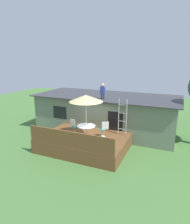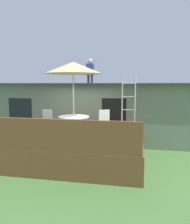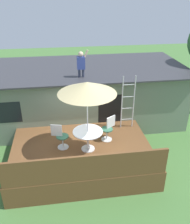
{
  "view_description": "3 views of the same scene",
  "coord_description": "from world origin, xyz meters",
  "px_view_note": "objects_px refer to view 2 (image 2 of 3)",
  "views": [
    {
      "loc": [
        4.94,
        -9.83,
        5.25
      ],
      "look_at": [
        0.17,
        1.17,
        2.01
      ],
      "focal_mm": 31.51,
      "sensor_mm": 36.0,
      "label": 1
    },
    {
      "loc": [
        2.29,
        -7.19,
        2.63
      ],
      "look_at": [
        0.68,
        1.18,
        1.53
      ],
      "focal_mm": 35.03,
      "sensor_mm": 36.0,
      "label": 2
    },
    {
      "loc": [
        -0.56,
        -7.34,
        5.99
      ],
      "look_at": [
        0.62,
        0.75,
        1.76
      ],
      "focal_mm": 39.17,
      "sensor_mm": 36.0,
      "label": 3
    }
  ],
  "objects_px": {
    "patio_table": "(74,121)",
    "step_ladder": "(128,103)",
    "patio_chair_right": "(101,123)",
    "patio_chair_left": "(50,123)",
    "patio_umbrella": "(73,68)",
    "person_figure": "(90,69)"
  },
  "relations": [
    {
      "from": "step_ladder",
      "to": "patio_chair_left",
      "type": "bearing_deg",
      "value": -158.34
    },
    {
      "from": "patio_chair_left",
      "to": "patio_umbrella",
      "type": "bearing_deg",
      "value": 0.0
    },
    {
      "from": "patio_chair_right",
      "to": "step_ladder",
      "type": "bearing_deg",
      "value": -172.4
    },
    {
      "from": "patio_table",
      "to": "step_ladder",
      "type": "bearing_deg",
      "value": 37.15
    },
    {
      "from": "step_ladder",
      "to": "patio_chair_left",
      "type": "relative_size",
      "value": 2.39
    },
    {
      "from": "patio_table",
      "to": "step_ladder",
      "type": "relative_size",
      "value": 0.47
    },
    {
      "from": "patio_table",
      "to": "patio_umbrella",
      "type": "bearing_deg",
      "value": -26.57
    },
    {
      "from": "patio_chair_left",
      "to": "step_ladder",
      "type": "bearing_deg",
      "value": 36.82
    },
    {
      "from": "patio_umbrella",
      "to": "patio_chair_right",
      "type": "bearing_deg",
      "value": 32.97
    },
    {
      "from": "person_figure",
      "to": "patio_chair_right",
      "type": "xyz_separation_m",
      "value": [
        0.78,
        -1.9,
        -2.01
      ]
    },
    {
      "from": "person_figure",
      "to": "patio_chair_left",
      "type": "bearing_deg",
      "value": -114.54
    },
    {
      "from": "step_ladder",
      "to": "patio_chair_right",
      "type": "height_order",
      "value": "step_ladder"
    },
    {
      "from": "patio_umbrella",
      "to": "step_ladder",
      "type": "bearing_deg",
      "value": 37.15
    },
    {
      "from": "person_figure",
      "to": "patio_chair_left",
      "type": "distance_m",
      "value": 3.14
    },
    {
      "from": "patio_chair_left",
      "to": "patio_chair_right",
      "type": "height_order",
      "value": "same"
    },
    {
      "from": "step_ladder",
      "to": "patio_chair_left",
      "type": "xyz_separation_m",
      "value": [
        -2.7,
        -1.07,
        -0.64
      ]
    },
    {
      "from": "step_ladder",
      "to": "patio_chair_right",
      "type": "xyz_separation_m",
      "value": [
        -0.92,
        -0.79,
        -0.64
      ]
    },
    {
      "from": "person_figure",
      "to": "patio_chair_left",
      "type": "relative_size",
      "value": 1.21
    },
    {
      "from": "patio_table",
      "to": "patio_chair_right",
      "type": "bearing_deg",
      "value": 32.97
    },
    {
      "from": "patio_table",
      "to": "patio_umbrella",
      "type": "relative_size",
      "value": 0.41
    },
    {
      "from": "patio_umbrella",
      "to": "patio_chair_right",
      "type": "relative_size",
      "value": 2.76
    },
    {
      "from": "patio_chair_right",
      "to": "patio_table",
      "type": "bearing_deg",
      "value": -0.0
    }
  ]
}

